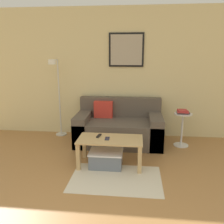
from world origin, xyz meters
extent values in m
cube|color=beige|center=(0.00, 3.51, 1.27)|extent=(5.60, 0.06, 2.55)
cube|color=black|center=(0.36, 3.46, 1.74)|extent=(0.68, 0.02, 0.65)
cube|color=#ADA38E|center=(0.36, 3.45, 1.74)|extent=(0.61, 0.01, 0.58)
cube|color=beige|center=(0.33, 1.63, 0.00)|extent=(1.24, 0.82, 0.01)
cube|color=brown|center=(0.27, 2.98, 0.22)|extent=(1.60, 0.90, 0.45)
cube|color=brown|center=(0.27, 3.34, 0.63)|extent=(1.60, 0.20, 0.37)
cube|color=brown|center=(-0.41, 2.98, 0.28)|extent=(0.24, 0.90, 0.57)
cube|color=brown|center=(0.95, 2.98, 0.28)|extent=(0.24, 0.90, 0.57)
cube|color=red|center=(-0.05, 3.17, 0.61)|extent=(0.36, 0.14, 0.32)
cube|color=tan|center=(0.21, 2.04, 0.42)|extent=(0.97, 0.50, 0.02)
cube|color=tan|center=(-0.24, 1.83, 0.20)|extent=(0.06, 0.06, 0.41)
cube|color=tan|center=(0.66, 1.83, 0.20)|extent=(0.06, 0.06, 0.41)
cube|color=tan|center=(-0.24, 2.25, 0.20)|extent=(0.06, 0.06, 0.41)
cube|color=tan|center=(0.66, 2.25, 0.20)|extent=(0.06, 0.06, 0.41)
cube|color=slate|center=(0.15, 2.00, 0.11)|extent=(0.48, 0.35, 0.22)
cube|color=silver|center=(0.15, 2.00, 0.23)|extent=(0.50, 0.38, 0.02)
cylinder|color=silver|center=(-0.98, 3.32, 0.01)|extent=(0.22, 0.22, 0.02)
cylinder|color=silver|center=(-0.98, 3.32, 0.79)|extent=(0.03, 0.03, 1.53)
cylinder|color=silver|center=(-0.98, 3.16, 1.55)|extent=(0.02, 0.31, 0.02)
cylinder|color=white|center=(-0.98, 3.01, 1.52)|extent=(0.14, 0.14, 0.09)
cylinder|color=white|center=(1.43, 2.96, 0.01)|extent=(0.27, 0.27, 0.01)
cylinder|color=white|center=(1.43, 2.96, 0.31)|extent=(0.04, 0.04, 0.59)
cylinder|color=white|center=(1.43, 2.96, 0.61)|extent=(0.32, 0.32, 0.02)
cube|color=#4C4C51|center=(1.43, 2.95, 0.63)|extent=(0.23, 0.13, 0.03)
cube|color=#B73333|center=(1.42, 2.94, 0.65)|extent=(0.22, 0.20, 0.02)
cube|color=#B73333|center=(1.42, 2.96, 0.67)|extent=(0.16, 0.18, 0.02)
cube|color=black|center=(0.02, 2.13, 0.44)|extent=(0.07, 0.15, 0.02)
cube|color=#1E2338|center=(0.16, 2.03, 0.43)|extent=(0.07, 0.14, 0.01)
camera|label=1|loc=(0.59, -1.30, 1.69)|focal=38.00mm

